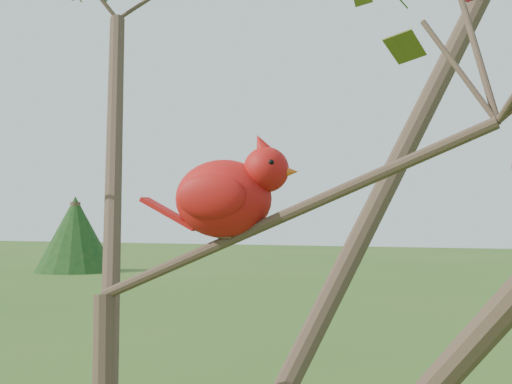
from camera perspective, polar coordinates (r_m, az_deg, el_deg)
crabapple_tree at (r=1.13m, az=-10.65°, el=0.52°), size 2.35×2.05×2.95m
cardinal at (r=1.17m, az=-2.00°, el=-0.19°), size 0.24×0.13×0.17m
distant_trees at (r=24.36m, az=9.65°, el=-2.37°), size 43.22×16.58×3.36m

